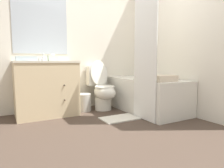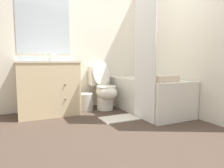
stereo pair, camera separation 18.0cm
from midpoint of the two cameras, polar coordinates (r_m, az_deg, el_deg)
ground_plane at (r=2.39m, az=4.66°, el=-14.11°), size 14.00×14.00×0.00m
wall_back at (r=3.77m, az=-9.76°, el=12.59°), size 8.00×0.06×2.50m
wall_right at (r=3.67m, az=13.92°, el=12.65°), size 0.05×2.65×2.50m
vanity_cabinet at (r=3.29m, az=-19.78°, el=-1.03°), size 0.92×0.61×0.85m
sink_faucet at (r=3.46m, az=-20.58°, el=6.74°), size 0.14×0.12×0.12m
toilet at (r=3.52m, az=-4.32°, el=-1.56°), size 0.36×0.67×0.86m
bathtub at (r=3.48m, az=7.98°, el=-2.90°), size 0.73×1.53×0.55m
shower_curtain at (r=2.85m, az=7.61°, el=9.40°), size 0.02×0.49×1.97m
wastebasket at (r=3.48m, az=-9.66°, el=-5.18°), size 0.26×0.26×0.29m
tissue_box at (r=3.24m, az=-18.14°, el=7.05°), size 0.14×0.13×0.11m
hand_towel_folded at (r=3.09m, az=-24.89°, el=6.60°), size 0.28×0.15×0.06m
bath_towel_folded at (r=2.98m, az=12.78°, el=1.61°), size 0.35×0.25×0.09m
bath_mat at (r=2.97m, az=0.42°, el=-9.79°), size 0.54×0.34×0.02m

